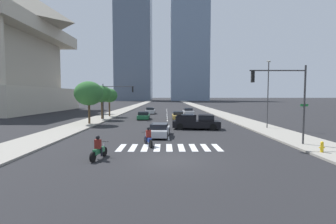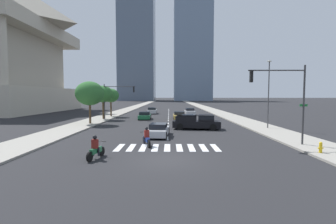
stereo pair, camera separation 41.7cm
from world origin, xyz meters
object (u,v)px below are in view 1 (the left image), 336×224
sedan_gold_4 (178,116)px  street_tree_second (102,94)px  motorcycle_trailing (148,138)px  sedan_silver_0 (150,111)px  sedan_silver_5 (188,112)px  fire_hydrant (322,147)px  pickup_truck (199,122)px  street_tree_third (109,96)px  sedan_white_2 (188,120)px  street_tree_nearest (89,93)px  traffic_signal_far (115,95)px  street_lamp_east (268,89)px  traffic_signal_near (285,90)px  motorcycle_lead (99,150)px  sedan_silver_3 (159,130)px  sedan_green_1 (144,116)px

sedan_gold_4 → street_tree_second: (-12.20, -0.47, 3.53)m
motorcycle_trailing → sedan_silver_0: bearing=-14.9°
sedan_silver_5 → fire_hydrant: size_ratio=6.67×
motorcycle_trailing → pickup_truck: 10.79m
motorcycle_trailing → street_tree_third: bearing=0.8°
pickup_truck → sedan_silver_5: size_ratio=1.18×
sedan_gold_4 → sedan_silver_5: 9.85m
street_tree_second → sedan_silver_5: bearing=34.1°
street_tree_third → street_tree_second: bearing=-90.0°
sedan_white_2 → fire_hydrant: 18.24m
motorcycle_trailing → street_tree_nearest: 16.89m
sedan_gold_4 → sedan_silver_5: sedan_silver_5 is taller
sedan_gold_4 → motorcycle_trailing: bearing=-9.5°
traffic_signal_far → street_lamp_east: street_lamp_east is taller
traffic_signal_far → street_tree_nearest: size_ratio=0.99×
sedan_white_2 → street_tree_nearest: bearing=-92.9°
pickup_truck → sedan_silver_5: (0.68, 21.05, -0.19)m
pickup_truck → traffic_signal_near: 11.44m
street_lamp_east → motorcycle_trailing: bearing=-144.1°
sedan_silver_5 → street_lamp_east: bearing=17.2°
street_tree_second → motorcycle_lead: bearing=-76.0°
sedan_white_2 → sedan_silver_3: size_ratio=1.03×
motorcycle_lead → motorcycle_trailing: size_ratio=0.95×
street_tree_second → motorcycle_trailing: bearing=-66.7°
sedan_green_1 → street_tree_third: size_ratio=0.85×
street_tree_nearest → motorcycle_trailing: bearing=-57.5°
sedan_silver_0 → traffic_signal_near: 36.06m
sedan_silver_5 → pickup_truck: bearing=-3.8°
sedan_white_2 → street_tree_third: (-13.14, 11.98, 3.28)m
street_tree_second → street_tree_third: (0.00, 5.23, -0.23)m
sedan_silver_5 → traffic_signal_near: size_ratio=0.79×
sedan_silver_3 → sedan_silver_5: size_ratio=0.94×
motorcycle_trailing → sedan_gold_4: 21.25m
street_tree_nearest → traffic_signal_near: bearing=-36.0°
pickup_truck → sedan_green_1: pickup_truck is taller
sedan_silver_3 → street_tree_second: 19.04m
fire_hydrant → street_lamp_east: 13.20m
sedan_white_2 → traffic_signal_far: (-10.84, 6.06, 3.40)m
street_tree_third → sedan_silver_3: bearing=-65.7°
sedan_silver_3 → pickup_truck: bearing=-37.2°
pickup_truck → fire_hydrant: 13.95m
pickup_truck → motorcycle_trailing: bearing=-110.9°
sedan_silver_0 → street_tree_nearest: 21.13m
motorcycle_trailing → sedan_silver_5: bearing=-29.1°
sedan_green_1 → street_tree_nearest: street_tree_nearest is taller
sedan_silver_0 → traffic_signal_far: 14.88m
sedan_gold_4 → traffic_signal_far: 10.55m
sedan_green_1 → traffic_signal_near: (12.69, -21.36, 3.72)m
motorcycle_trailing → sedan_white_2: size_ratio=0.47×
motorcycle_lead → traffic_signal_far: 24.36m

